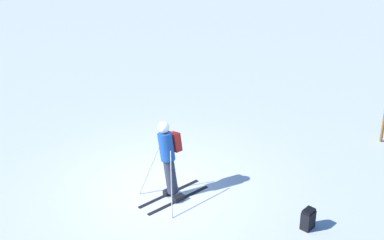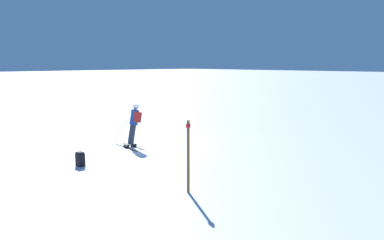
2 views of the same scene
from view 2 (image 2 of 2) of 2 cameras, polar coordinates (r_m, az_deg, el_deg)
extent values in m
plane|color=white|center=(16.65, -8.02, -3.85)|extent=(300.00, 300.00, 0.00)
cube|color=black|center=(16.45, -8.88, -4.00)|extent=(0.27, 1.80, 0.01)
cube|color=black|center=(16.28, -9.98, -4.17)|extent=(0.27, 1.80, 0.01)
cube|color=black|center=(16.44, -8.89, -3.78)|extent=(0.17, 0.29, 0.12)
cube|color=black|center=(16.26, -9.98, -3.94)|extent=(0.17, 0.29, 0.12)
cylinder|color=#2D3342|center=(16.31, -9.15, -2.19)|extent=(0.44, 0.30, 0.88)
cylinder|color=#194799|center=(16.25, -8.78, 0.42)|extent=(0.49, 0.38, 0.71)
sphere|color=tan|center=(16.24, -8.56, 1.99)|extent=(0.30, 0.27, 0.28)
sphere|color=silver|center=(16.24, -8.54, 2.09)|extent=(0.35, 0.30, 0.32)
cube|color=#AD231E|center=(16.03, -8.29, 0.43)|extent=(0.37, 0.21, 0.49)
cylinder|color=#B7B7BC|center=(16.77, -8.37, -1.67)|extent=(0.25, 0.51, 1.22)
cylinder|color=#B7B7BC|center=(16.35, -10.93, -1.85)|extent=(0.63, 0.59, 1.30)
cube|color=black|center=(13.79, -16.66, -5.85)|extent=(0.23, 0.31, 0.44)
cube|color=black|center=(13.73, -16.71, -4.83)|extent=(0.21, 0.28, 0.06)
cylinder|color=brown|center=(10.38, -0.58, -5.65)|extent=(0.08, 0.08, 2.05)
cylinder|color=red|center=(10.19, -0.59, -0.88)|extent=(0.13, 0.13, 0.10)
camera|label=1|loc=(22.44, -46.40, 19.36)|focal=60.00mm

